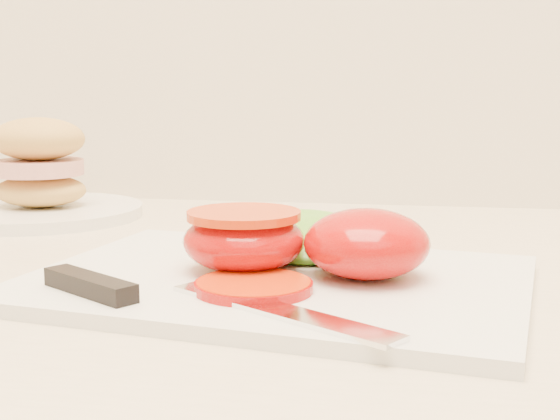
# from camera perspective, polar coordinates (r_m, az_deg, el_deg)

# --- Properties ---
(cutting_board) EXTENTS (0.38, 0.30, 0.01)m
(cutting_board) POSITION_cam_1_polar(r_m,az_deg,el_deg) (0.55, -0.17, -5.31)
(cutting_board) COLOR white
(cutting_board) RESTS_ON counter
(tomato_half_dome) EXTENTS (0.09, 0.09, 0.05)m
(tomato_half_dome) POSITION_cam_1_polar(r_m,az_deg,el_deg) (0.54, 6.35, -2.45)
(tomato_half_dome) COLOR red
(tomato_half_dome) RESTS_ON cutting_board
(tomato_half_cut) EXTENTS (0.09, 0.09, 0.04)m
(tomato_half_cut) POSITION_cam_1_polar(r_m,az_deg,el_deg) (0.56, -2.65, -2.08)
(tomato_half_cut) COLOR red
(tomato_half_cut) RESTS_ON cutting_board
(tomato_slice_0) EXTENTS (0.07, 0.07, 0.01)m
(tomato_slice_0) POSITION_cam_1_polar(r_m,az_deg,el_deg) (0.51, -1.94, -5.58)
(tomato_slice_0) COLOR red
(tomato_slice_0) RESTS_ON cutting_board
(lettuce_leaf_0) EXTENTS (0.15, 0.11, 0.03)m
(lettuce_leaf_0) POSITION_cam_1_polar(r_m,az_deg,el_deg) (0.62, 0.78, -1.94)
(lettuce_leaf_0) COLOR #6AC133
(lettuce_leaf_0) RESTS_ON cutting_board
(lettuce_leaf_1) EXTENTS (0.13, 0.11, 0.02)m
(lettuce_leaf_1) POSITION_cam_1_polar(r_m,az_deg,el_deg) (0.61, 4.72, -2.24)
(lettuce_leaf_1) COLOR #6AC133
(lettuce_leaf_1) RESTS_ON cutting_board
(knife) EXTENTS (0.24, 0.11, 0.01)m
(knife) POSITION_cam_1_polar(r_m,az_deg,el_deg) (0.49, -8.75, -6.12)
(knife) COLOR silver
(knife) RESTS_ON cutting_board
(sandwich_plate) EXTENTS (0.21, 0.21, 0.11)m
(sandwich_plate) POSITION_cam_1_polar(r_m,az_deg,el_deg) (0.87, -17.14, 1.92)
(sandwich_plate) COLOR white
(sandwich_plate) RESTS_ON counter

